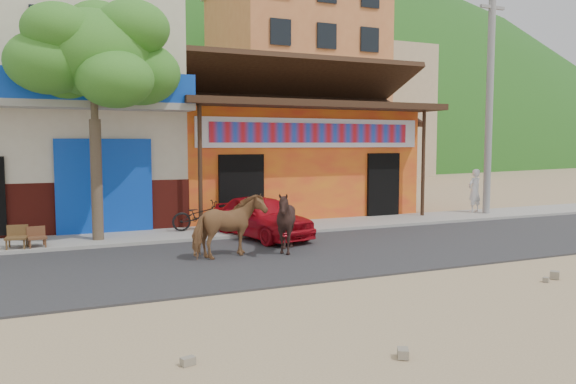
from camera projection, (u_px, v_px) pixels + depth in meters
name	position (u px, v px, depth m)	size (l,w,h in m)	color
ground	(382.00, 277.00, 10.65)	(120.00, 120.00, 0.00)	#9E825B
road	(322.00, 252.00, 12.93)	(60.00, 5.00, 0.04)	#28282B
sidewalk	(266.00, 229.00, 16.11)	(60.00, 2.00, 0.12)	gray
dance_club	(276.00, 163.00, 20.41)	(8.00, 6.00, 3.60)	orange
cafe_building	(51.00, 112.00, 17.25)	(7.00, 6.00, 7.00)	beige
apartment_front	(293.00, 89.00, 35.63)	(9.00, 9.00, 12.00)	#CC723F
apartment_rear	(365.00, 112.00, 44.80)	(8.00, 8.00, 10.00)	tan
hillside	(86.00, 71.00, 73.41)	(100.00, 40.00, 24.00)	#194C14
tree	(95.00, 119.00, 13.81)	(3.00, 3.00, 6.00)	#2D721E
utility_pole	(490.00, 96.00, 19.06)	(0.24, 0.24, 8.00)	gray
cow_tan	(229.00, 226.00, 12.19)	(0.74, 1.63, 1.38)	#95643B
cow_dark	(286.00, 222.00, 12.69)	(1.14, 1.28, 1.41)	black
red_car	(262.00, 217.00, 14.73)	(1.34, 3.33, 1.13)	#B70D19
scooter	(200.00, 216.00, 15.57)	(0.54, 1.55, 0.81)	black
pedestrian	(474.00, 191.00, 19.60)	(0.55, 0.36, 1.52)	white
cafe_chair_left	(37.00, 228.00, 13.02)	(0.41, 0.41, 0.87)	#50351A
cafe_chair_right	(16.00, 227.00, 12.84)	(0.46, 0.46, 0.98)	#52391B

